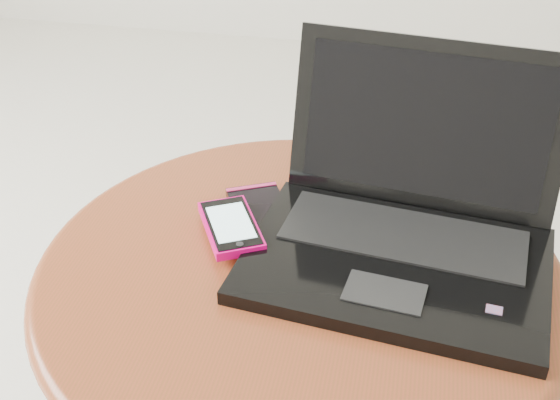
# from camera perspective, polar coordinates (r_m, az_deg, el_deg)

# --- Properties ---
(table) EXTENTS (0.60, 0.60, 0.48)m
(table) POSITION_cam_1_polar(r_m,az_deg,el_deg) (0.89, 1.44, -10.15)
(table) COLOR #512F13
(table) RESTS_ON ground
(laptop) EXTENTS (0.36, 0.32, 0.21)m
(laptop) POSITION_cam_1_polar(r_m,az_deg,el_deg) (0.84, 9.67, -1.72)
(laptop) COLOR black
(laptop) RESTS_ON table
(phone_black) EXTENTS (0.11, 0.14, 0.01)m
(phone_black) POSITION_cam_1_polar(r_m,az_deg,el_deg) (0.89, -1.42, -1.17)
(phone_black) COLOR black
(phone_black) RESTS_ON table
(phone_pink) EXTENTS (0.10, 0.12, 0.01)m
(phone_pink) POSITION_cam_1_polar(r_m,az_deg,el_deg) (0.86, -3.84, -2.07)
(phone_pink) COLOR #E7026C
(phone_pink) RESTS_ON phone_black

